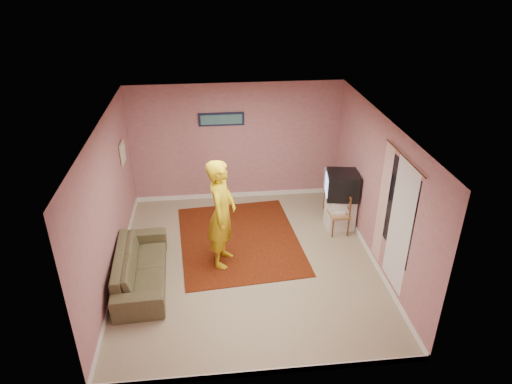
{
  "coord_description": "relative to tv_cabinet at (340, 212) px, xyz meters",
  "views": [
    {
      "loc": [
        -0.56,
        -6.63,
        4.9
      ],
      "look_at": [
        0.22,
        0.6,
        1.09
      ],
      "focal_mm": 32.0,
      "sensor_mm": 36.0,
      "label": 1
    }
  ],
  "objects": [
    {
      "name": "picture_back",
      "position": [
        -2.25,
        1.46,
        1.52
      ],
      "size": [
        0.95,
        0.04,
        0.28
      ],
      "color": "#131935",
      "rests_on": "wall_back"
    },
    {
      "name": "game_console",
      "position": [
        -0.08,
        -0.21,
        0.12
      ],
      "size": [
        0.23,
        0.18,
        0.05
      ],
      "primitive_type": "cube",
      "rotation": [
        0.0,
        0.0,
        -0.07
      ],
      "color": "silver",
      "rests_on": "chair_b"
    },
    {
      "name": "crt_tv",
      "position": [
        -0.01,
        0.0,
        0.6
      ],
      "size": [
        0.69,
        0.64,
        0.53
      ],
      "rotation": [
        0.0,
        0.0,
        -0.16
      ],
      "color": "black",
      "rests_on": "tv_cabinet"
    },
    {
      "name": "curtain_sheer",
      "position": [
        0.28,
        -2.06,
        0.92
      ],
      "size": [
        0.01,
        0.75,
        2.1
      ],
      "primitive_type": "cube",
      "color": "silver",
      "rests_on": "wall_right"
    },
    {
      "name": "dvd_player",
      "position": [
        0.05,
        0.57,
        0.16
      ],
      "size": [
        0.42,
        0.35,
        0.06
      ],
      "primitive_type": "cube",
      "rotation": [
        0.0,
        0.0,
        -0.34
      ],
      "color": "#ACACB1",
      "rests_on": "chair_a"
    },
    {
      "name": "wall_back",
      "position": [
        -1.95,
        1.49,
        0.97
      ],
      "size": [
        4.5,
        0.02,
        2.6
      ],
      "primitive_type": "cube",
      "color": "#B8797D",
      "rests_on": "ground"
    },
    {
      "name": "baseboard_back",
      "position": [
        -1.95,
        1.48,
        -0.28
      ],
      "size": [
        4.5,
        0.02,
        0.1
      ],
      "primitive_type": "cube",
      "color": "white",
      "rests_on": "ground"
    },
    {
      "name": "wall_right",
      "position": [
        0.3,
        -1.01,
        0.97
      ],
      "size": [
        0.02,
        5.0,
        2.6
      ],
      "primitive_type": "cube",
      "color": "#B8797D",
      "rests_on": "ground"
    },
    {
      "name": "person",
      "position": [
        -2.37,
        -0.94,
        0.65
      ],
      "size": [
        0.65,
        0.82,
        1.97
      ],
      "primitive_type": "imported",
      "rotation": [
        0.0,
        0.0,
        1.29
      ],
      "color": "gold",
      "rests_on": "ground"
    },
    {
      "name": "chair_a",
      "position": [
        0.05,
        0.57,
        0.22
      ],
      "size": [
        0.41,
        0.39,
        0.49
      ],
      "rotation": [
        0.0,
        0.0,
        0.0
      ],
      "color": "tan",
      "rests_on": "ground"
    },
    {
      "name": "curtain_floral",
      "position": [
        0.26,
        -1.36,
        0.92
      ],
      "size": [
        0.01,
        0.35,
        2.1
      ],
      "primitive_type": "cube",
      "color": "white",
      "rests_on": "wall_right"
    },
    {
      "name": "wall_front",
      "position": [
        -1.95,
        -3.51,
        0.97
      ],
      "size": [
        4.5,
        0.02,
        2.6
      ],
      "primitive_type": "cube",
      "color": "#B8797D",
      "rests_on": "ground"
    },
    {
      "name": "sofa",
      "position": [
        -3.75,
        -1.35,
        -0.04
      ],
      "size": [
        0.9,
        2.06,
        0.59
      ],
      "primitive_type": "imported",
      "rotation": [
        0.0,
        0.0,
        1.62
      ],
      "color": "brown",
      "rests_on": "ground"
    },
    {
      "name": "baseboard_front",
      "position": [
        -1.95,
        -3.5,
        -0.28
      ],
      "size": [
        4.5,
        0.02,
        0.1
      ],
      "primitive_type": "cube",
      "color": "white",
      "rests_on": "ground"
    },
    {
      "name": "baseboard_left",
      "position": [
        -4.19,
        -1.01,
        -0.28
      ],
      "size": [
        0.02,
        5.0,
        0.1
      ],
      "primitive_type": "cube",
      "color": "white",
      "rests_on": "ground"
    },
    {
      "name": "area_rug",
      "position": [
        -2.04,
        -0.28,
        -0.33
      ],
      "size": [
        2.44,
        2.95,
        0.01
      ],
      "primitive_type": "cube",
      "rotation": [
        0.0,
        0.0,
        0.08
      ],
      "color": "black",
      "rests_on": "ground"
    },
    {
      "name": "blue_throw",
      "position": [
        0.05,
        0.76,
        0.4
      ],
      "size": [
        0.43,
        0.05,
        0.45
      ],
      "primitive_type": "cube",
      "color": "#8EA6E9",
      "rests_on": "chair_a"
    },
    {
      "name": "chair_b",
      "position": [
        -0.08,
        -0.21,
        0.18
      ],
      "size": [
        0.37,
        0.39,
        0.46
      ],
      "rotation": [
        0.0,
        0.0,
        -1.54
      ],
      "color": "tan",
      "rests_on": "ground"
    },
    {
      "name": "ceiling",
      "position": [
        -1.95,
        -1.01,
        2.27
      ],
      "size": [
        4.5,
        5.0,
        0.02
      ],
      "primitive_type": "cube",
      "color": "silver",
      "rests_on": "wall_back"
    },
    {
      "name": "curtain_rod",
      "position": [
        0.25,
        -1.91,
        1.99
      ],
      "size": [
        0.02,
        1.4,
        0.02
      ],
      "primitive_type": "cylinder",
      "rotation": [
        1.57,
        0.0,
        0.0
      ],
      "color": "#5B301B",
      "rests_on": "wall_right"
    },
    {
      "name": "window",
      "position": [
        0.29,
        -1.91,
        1.12
      ],
      "size": [
        0.01,
        1.1,
        1.5
      ],
      "primitive_type": "cube",
      "color": "black",
      "rests_on": "wall_right"
    },
    {
      "name": "wall_left",
      "position": [
        -4.2,
        -1.01,
        0.97
      ],
      "size": [
        0.02,
        5.0,
        2.6
      ],
      "primitive_type": "cube",
      "color": "#B8797D",
      "rests_on": "ground"
    },
    {
      "name": "baseboard_right",
      "position": [
        0.29,
        -1.01,
        -0.28
      ],
      "size": [
        0.02,
        5.0,
        0.1
      ],
      "primitive_type": "cube",
      "color": "white",
      "rests_on": "ground"
    },
    {
      "name": "picture_left",
      "position": [
        -4.17,
        0.59,
        1.22
      ],
      "size": [
        0.04,
        0.38,
        0.42
      ],
      "color": "beige",
      "rests_on": "wall_left"
    },
    {
      "name": "ground",
      "position": [
        -1.95,
        -1.01,
        -0.33
      ],
      "size": [
        5.0,
        5.0,
        0.0
      ],
      "primitive_type": "plane",
      "color": "tan",
      "rests_on": "ground"
    },
    {
      "name": "tv_cabinet",
      "position": [
        0.0,
        0.0,
        0.0
      ],
      "size": [
        0.52,
        0.48,
        0.67
      ],
      "primitive_type": "cube",
      "color": "white",
      "rests_on": "ground"
    }
  ]
}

